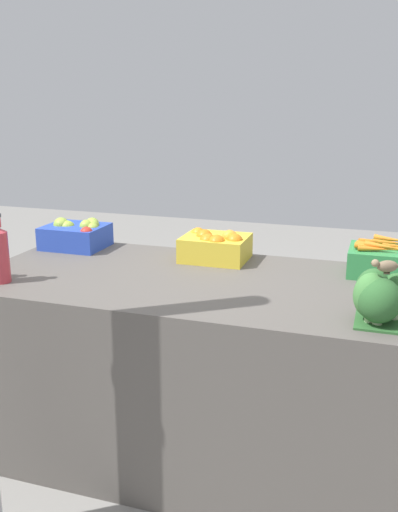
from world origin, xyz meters
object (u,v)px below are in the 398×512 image
at_px(carrot_crate, 384,260).
at_px(sparrow_bird, 386,266).
at_px(broccoli_pile, 380,297).
at_px(apple_crate, 76,234).
at_px(orange_crate, 216,246).

bearing_deg(carrot_crate, sparrow_bird, -89.97).
height_order(broccoli_pile, sparrow_bird, sparrow_bird).
bearing_deg(broccoli_pile, apple_crate, 158.47).
bearing_deg(orange_crate, broccoli_pile, -37.92).
distance_m(carrot_crate, sparrow_bird, 0.63).
bearing_deg(broccoli_pile, orange_crate, 142.08).
bearing_deg(carrot_crate, orange_crate, -179.25).
bearing_deg(broccoli_pile, carrot_crate, 88.91).
distance_m(orange_crate, carrot_crate, 0.76).
xyz_separation_m(carrot_crate, sparrow_bird, (0.00, -0.61, 0.14)).
xyz_separation_m(carrot_crate, broccoli_pile, (-0.01, -0.59, 0.03)).
height_order(apple_crate, carrot_crate, carrot_crate).
xyz_separation_m(orange_crate, carrot_crate, (0.76, 0.01, -0.01)).
height_order(carrot_crate, sparrow_bird, sparrow_bird).
distance_m(apple_crate, sparrow_bird, 1.64).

